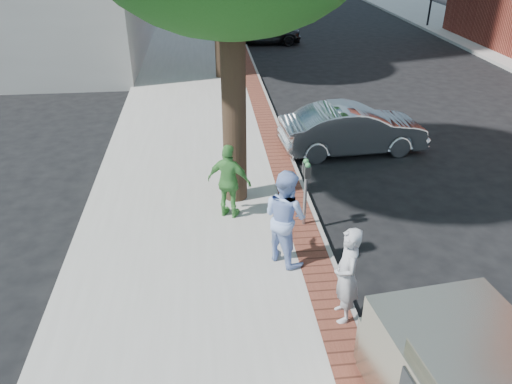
{
  "coord_description": "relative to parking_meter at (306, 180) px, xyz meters",
  "views": [
    {
      "loc": [
        -1.21,
        -8.2,
        5.8
      ],
      "look_at": [
        -0.32,
        0.16,
        1.2
      ],
      "focal_mm": 35.0,
      "sensor_mm": 36.0,
      "label": 1
    }
  ],
  "objects": [
    {
      "name": "sidewalk",
      "position": [
        -2.24,
        7.44,
        -1.13
      ],
      "size": [
        5.0,
        60.0,
        0.15
      ],
      "primitive_type": "cube",
      "color": "#9E9991",
      "rests_on": "ground"
    },
    {
      "name": "curb",
      "position": [
        0.31,
        7.44,
        -1.13
      ],
      "size": [
        0.1,
        60.0,
        0.15
      ],
      "primitive_type": "cube",
      "color": "gray",
      "rests_on": "ground"
    },
    {
      "name": "brick_strip",
      "position": [
        -0.04,
        7.44,
        -1.05
      ],
      "size": [
        0.6,
        60.0,
        0.01
      ],
      "primitive_type": "cube",
      "color": "brown",
      "rests_on": "sidewalk"
    },
    {
      "name": "sedan_silver",
      "position": [
        2.12,
        3.91,
        -0.54
      ],
      "size": [
        4.14,
        1.72,
        1.33
      ],
      "primitive_type": "imported",
      "rotation": [
        0.0,
        0.0,
        1.65
      ],
      "color": "#ACAEB3",
      "rests_on": "ground"
    },
    {
      "name": "person_gray",
      "position": [
        0.09,
        -2.82,
        -0.22
      ],
      "size": [
        0.43,
        0.63,
        1.66
      ],
      "primitive_type": "imported",
      "rotation": [
        0.0,
        0.0,
        -1.63
      ],
      "color": "#A7A7AC",
      "rests_on": "sidewalk"
    },
    {
      "name": "ground",
      "position": [
        -0.74,
        -0.56,
        -1.21
      ],
      "size": [
        120.0,
        120.0,
        0.0
      ],
      "primitive_type": "plane",
      "color": "black",
      "rests_on": "ground"
    },
    {
      "name": "bg_car",
      "position": [
        1.24,
        18.06,
        -0.51
      ],
      "size": [
        4.16,
        1.81,
        1.4
      ],
      "primitive_type": "imported",
      "rotation": [
        0.0,
        0.0,
        1.53
      ],
      "color": "black",
      "rests_on": "ground"
    },
    {
      "name": "person_officer",
      "position": [
        -0.6,
        -1.15,
        -0.13
      ],
      "size": [
        1.09,
        1.14,
        1.85
      ],
      "primitive_type": "imported",
      "rotation": [
        0.0,
        0.0,
        2.18
      ],
      "color": "#9CB7F1",
      "rests_on": "sidewalk"
    },
    {
      "name": "person_green",
      "position": [
        -1.52,
        0.52,
        -0.23
      ],
      "size": [
        1.05,
        0.78,
        1.65
      ],
      "primitive_type": "imported",
      "rotation": [
        0.0,
        0.0,
        2.7
      ],
      "color": "#4D9B46",
      "rests_on": "sidewalk"
    },
    {
      "name": "parking_meter",
      "position": [
        0.0,
        0.0,
        0.0
      ],
      "size": [
        0.12,
        0.32,
        1.47
      ],
      "color": "gray",
      "rests_on": "sidewalk"
    }
  ]
}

